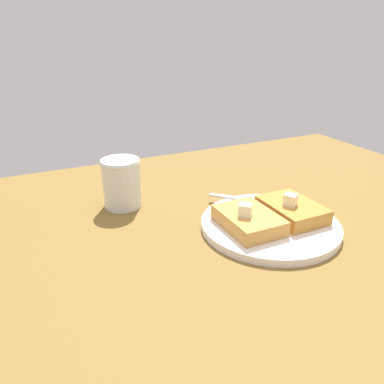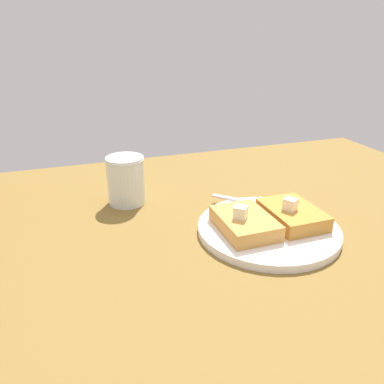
{
  "view_description": "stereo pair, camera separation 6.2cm",
  "coord_description": "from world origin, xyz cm",
  "views": [
    {
      "loc": [
        -28.44,
        -30.81,
        31.95
      ],
      "look_at": [
        -4.28,
        20.71,
        7.36
      ],
      "focal_mm": 35.0,
      "sensor_mm": 36.0,
      "label": 1
    },
    {
      "loc": [
        -22.69,
        -33.13,
        31.95
      ],
      "look_at": [
        -4.28,
        20.71,
        7.36
      ],
      "focal_mm": 35.0,
      "sensor_mm": 36.0,
      "label": 2
    }
  ],
  "objects": [
    {
      "name": "toast_slice_left",
      "position": [
        0.99,
        11.53,
        5.28
      ],
      "size": [
        7.6,
        10.46,
        2.39
      ],
      "primitive_type": "cube",
      "rotation": [
        0.0,
        0.0,
        0.01
      ],
      "color": "#CC9044",
      "rests_on": "plate"
    },
    {
      "name": "butter_pat_primary",
      "position": [
        0.35,
        11.15,
        7.41
      ],
      "size": [
        2.53,
        2.51,
        1.88
      ],
      "primitive_type": "cube",
      "rotation": [
        0.0,
        0.0,
        2.42
      ],
      "color": "#F1EFCB",
      "rests_on": "toast_slice_left"
    },
    {
      "name": "syrup_jar",
      "position": [
        -13.71,
        29.85,
        7.07
      ],
      "size": [
        6.91,
        6.91,
        8.73
      ],
      "color": "#5D290A",
      "rests_on": "table_surface"
    },
    {
      "name": "table_surface",
      "position": [
        0.0,
        0.0,
        1.43
      ],
      "size": [
        109.07,
        109.07,
        2.86
      ],
      "primitive_type": "cube",
      "color": "brown",
      "rests_on": "ground"
    },
    {
      "name": "toast_slice_middle",
      "position": [
        9.31,
        11.61,
        5.28
      ],
      "size": [
        7.6,
        10.46,
        2.39
      ],
      "primitive_type": "cube",
      "rotation": [
        0.0,
        0.0,
        0.01
      ],
      "color": "#BD8033",
      "rests_on": "plate"
    },
    {
      "name": "plate",
      "position": [
        5.15,
        11.57,
        3.55
      ],
      "size": [
        21.93,
        21.93,
        1.22
      ],
      "color": "white",
      "rests_on": "table_surface"
    },
    {
      "name": "fork",
      "position": [
        7.73,
        18.5,
        4.26
      ],
      "size": [
        12.51,
        12.14,
        0.36
      ],
      "color": "silver",
      "rests_on": "plate"
    },
    {
      "name": "butter_pat_secondary",
      "position": [
        8.43,
        11.18,
        7.41
      ],
      "size": [
        2.43,
        2.49,
        1.88
      ],
      "primitive_type": "cube",
      "rotation": [
        0.0,
        0.0,
        2.12
      ],
      "color": "#F7EAC4",
      "rests_on": "toast_slice_middle"
    }
  ]
}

